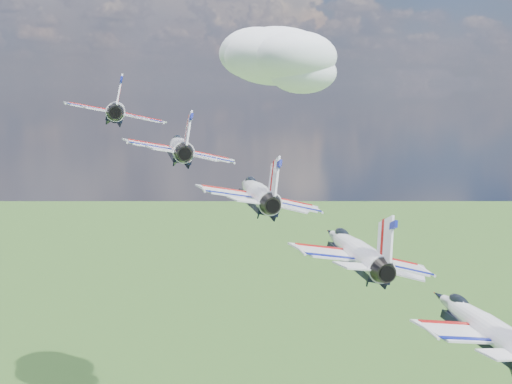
# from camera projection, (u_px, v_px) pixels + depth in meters

# --- Properties ---
(cloud_far) EXTENTS (60.83, 47.79, 23.90)m
(cloud_far) POSITION_uv_depth(u_px,v_px,m) (264.00, 64.00, 285.78)
(cloud_far) COLOR white
(jet_0) EXTENTS (14.94, 18.19, 6.85)m
(jet_0) POSITION_uv_depth(u_px,v_px,m) (116.00, 110.00, 80.96)
(jet_0) COLOR white
(jet_1) EXTENTS (14.94, 18.19, 6.85)m
(jet_1) POSITION_uv_depth(u_px,v_px,m) (179.00, 147.00, 73.35)
(jet_1) COLOR white
(jet_2) EXTENTS (14.94, 18.19, 6.85)m
(jet_2) POSITION_uv_depth(u_px,v_px,m) (256.00, 192.00, 65.74)
(jet_2) COLOR silver
(jet_3) EXTENTS (14.94, 18.19, 6.85)m
(jet_3) POSITION_uv_depth(u_px,v_px,m) (353.00, 249.00, 58.12)
(jet_3) COLOR white
(jet_4) EXTENTS (14.94, 18.19, 6.85)m
(jet_4) POSITION_uv_depth(u_px,v_px,m) (480.00, 324.00, 50.51)
(jet_4) COLOR white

